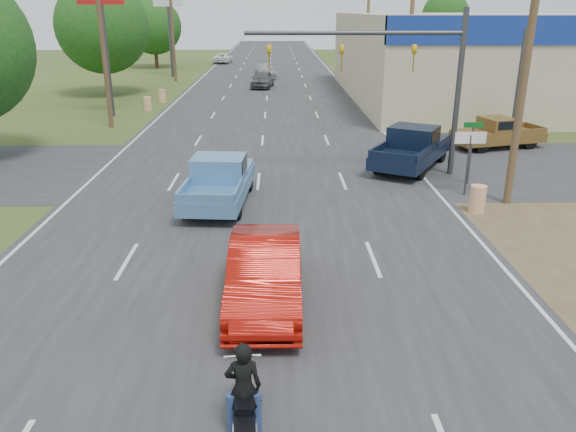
{
  "coord_description": "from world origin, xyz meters",
  "views": [
    {
      "loc": [
        0.79,
        -6.96,
        6.9
      ],
      "look_at": [
        1.1,
        8.22,
        1.3
      ],
      "focal_mm": 35.0,
      "sensor_mm": 36.0,
      "label": 1
    }
  ],
  "objects_px": {
    "motorcycle": "(244,412)",
    "distant_car_grey": "(262,79)",
    "rider": "(244,392)",
    "brown_pickup": "(496,133)",
    "red_convertible": "(265,273)",
    "distant_car_white": "(223,58)",
    "navy_pickup": "(413,147)",
    "blue_pickup": "(220,179)",
    "distant_car_silver": "(265,71)"
  },
  "relations": [
    {
      "from": "distant_car_white",
      "to": "navy_pickup",
      "type": "bearing_deg",
      "value": 106.54
    },
    {
      "from": "red_convertible",
      "to": "brown_pickup",
      "type": "bearing_deg",
      "value": 54.84
    },
    {
      "from": "navy_pickup",
      "to": "red_convertible",
      "type": "bearing_deg",
      "value": -86.99
    },
    {
      "from": "motorcycle",
      "to": "navy_pickup",
      "type": "xyz_separation_m",
      "value": [
        6.86,
        17.46,
        0.47
      ]
    },
    {
      "from": "red_convertible",
      "to": "distant_car_grey",
      "type": "relative_size",
      "value": 1.1
    },
    {
      "from": "blue_pickup",
      "to": "distant_car_grey",
      "type": "height_order",
      "value": "blue_pickup"
    },
    {
      "from": "blue_pickup",
      "to": "distant_car_grey",
      "type": "relative_size",
      "value": 1.24
    },
    {
      "from": "brown_pickup",
      "to": "distant_car_white",
      "type": "relative_size",
      "value": 1.08
    },
    {
      "from": "motorcycle",
      "to": "brown_pickup",
      "type": "bearing_deg",
      "value": 55.91
    },
    {
      "from": "red_convertible",
      "to": "motorcycle",
      "type": "distance_m",
      "value": 4.67
    },
    {
      "from": "navy_pickup",
      "to": "distant_car_white",
      "type": "distance_m",
      "value": 55.92
    },
    {
      "from": "blue_pickup",
      "to": "distant_car_silver",
      "type": "xyz_separation_m",
      "value": [
        1.0,
        41.48,
        -0.21
      ]
    },
    {
      "from": "navy_pickup",
      "to": "distant_car_white",
      "type": "xyz_separation_m",
      "value": [
        -13.57,
        54.24,
        -0.3
      ]
    },
    {
      "from": "motorcycle",
      "to": "rider",
      "type": "relative_size",
      "value": 1.27
    },
    {
      "from": "distant_car_grey",
      "to": "distant_car_white",
      "type": "height_order",
      "value": "distant_car_grey"
    },
    {
      "from": "motorcycle",
      "to": "rider",
      "type": "bearing_deg",
      "value": 90.0
    },
    {
      "from": "rider",
      "to": "distant_car_silver",
      "type": "xyz_separation_m",
      "value": [
        -0.57,
        53.92,
        -0.16
      ]
    },
    {
      "from": "brown_pickup",
      "to": "distant_car_white",
      "type": "xyz_separation_m",
      "value": [
        -18.83,
        50.55,
        -0.15
      ]
    },
    {
      "from": "motorcycle",
      "to": "navy_pickup",
      "type": "height_order",
      "value": "navy_pickup"
    },
    {
      "from": "blue_pickup",
      "to": "distant_car_silver",
      "type": "height_order",
      "value": "blue_pickup"
    },
    {
      "from": "motorcycle",
      "to": "distant_car_grey",
      "type": "distance_m",
      "value": 45.77
    },
    {
      "from": "blue_pickup",
      "to": "distant_car_white",
      "type": "xyz_separation_m",
      "value": [
        -5.13,
        59.21,
        -0.24
      ]
    },
    {
      "from": "blue_pickup",
      "to": "distant_car_white",
      "type": "distance_m",
      "value": 59.44
    },
    {
      "from": "rider",
      "to": "distant_car_grey",
      "type": "xyz_separation_m",
      "value": [
        -0.7,
        45.71,
        -0.09
      ]
    },
    {
      "from": "red_convertible",
      "to": "motorcycle",
      "type": "relative_size",
      "value": 2.28
    },
    {
      "from": "distant_car_silver",
      "to": "motorcycle",
      "type": "bearing_deg",
      "value": -97.34
    },
    {
      "from": "rider",
      "to": "distant_car_silver",
      "type": "bearing_deg",
      "value": -93.67
    },
    {
      "from": "brown_pickup",
      "to": "blue_pickup",
      "type": "bearing_deg",
      "value": 106.44
    },
    {
      "from": "red_convertible",
      "to": "rider",
      "type": "xyz_separation_m",
      "value": [
        -0.27,
        -4.6,
        0.04
      ]
    },
    {
      "from": "rider",
      "to": "brown_pickup",
      "type": "relative_size",
      "value": 0.33
    },
    {
      "from": "distant_car_white",
      "to": "red_convertible",
      "type": "bearing_deg",
      "value": 98.43
    },
    {
      "from": "navy_pickup",
      "to": "brown_pickup",
      "type": "distance_m",
      "value": 6.42
    },
    {
      "from": "motorcycle",
      "to": "distant_car_silver",
      "type": "relative_size",
      "value": 0.45
    },
    {
      "from": "distant_car_grey",
      "to": "distant_car_white",
      "type": "bearing_deg",
      "value": 109.99
    },
    {
      "from": "brown_pickup",
      "to": "navy_pickup",
      "type": "bearing_deg",
      "value": 109.2
    },
    {
      "from": "distant_car_grey",
      "to": "distant_car_white",
      "type": "relative_size",
      "value": 0.94
    },
    {
      "from": "blue_pickup",
      "to": "distant_car_white",
      "type": "height_order",
      "value": "blue_pickup"
    },
    {
      "from": "navy_pickup",
      "to": "distant_car_grey",
      "type": "height_order",
      "value": "navy_pickup"
    },
    {
      "from": "motorcycle",
      "to": "distant_car_grey",
      "type": "bearing_deg",
      "value": 86.61
    },
    {
      "from": "red_convertible",
      "to": "distant_car_grey",
      "type": "distance_m",
      "value": 41.12
    },
    {
      "from": "navy_pickup",
      "to": "distant_car_silver",
      "type": "height_order",
      "value": "navy_pickup"
    },
    {
      "from": "navy_pickup",
      "to": "distant_car_grey",
      "type": "bearing_deg",
      "value": 135.23
    },
    {
      "from": "motorcycle",
      "to": "distant_car_silver",
      "type": "height_order",
      "value": "distant_car_silver"
    },
    {
      "from": "motorcycle",
      "to": "distant_car_grey",
      "type": "height_order",
      "value": "distant_car_grey"
    },
    {
      "from": "red_convertible",
      "to": "distant_car_silver",
      "type": "height_order",
      "value": "red_convertible"
    },
    {
      "from": "rider",
      "to": "motorcycle",
      "type": "bearing_deg",
      "value": 90.0
    },
    {
      "from": "rider",
      "to": "distant_car_white",
      "type": "relative_size",
      "value": 0.36
    },
    {
      "from": "distant_car_silver",
      "to": "brown_pickup",
      "type": "bearing_deg",
      "value": -76.8
    },
    {
      "from": "rider",
      "to": "brown_pickup",
      "type": "xyz_separation_m",
      "value": [
        12.12,
        21.09,
        -0.04
      ]
    },
    {
      "from": "rider",
      "to": "distant_car_silver",
      "type": "relative_size",
      "value": 0.36
    }
  ]
}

